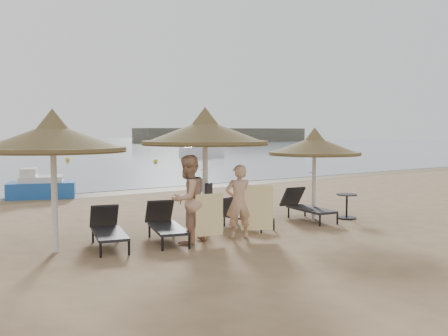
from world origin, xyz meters
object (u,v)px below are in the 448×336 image
Objects in this scene: palapa_center at (205,133)px; person_left at (188,192)px; palapa_left at (53,138)px; pedal_boat at (41,187)px; lounger_far_left at (108,229)px; person_right at (239,196)px; lounger_near_right at (241,214)px; palapa_right at (314,146)px; lounger_near_left at (165,223)px; lounger_far_right at (305,206)px; side_table at (347,207)px.

palapa_center is 1.79m from person_left.
palapa_left is 9.36m from pedal_boat.
person_right reaches higher than lounger_far_left.
lounger_near_right is at bearing 0.26° from palapa_left.
palapa_right is at bearing -142.14° from person_right.
pedal_boat is (-1.95, 10.02, -0.60)m from person_right.
lounger_near_left reaches higher than lounger_far_left.
lounger_far_left is at bearing 168.61° from lounger_near_right.
side_table is at bearing -20.89° from lounger_far_right.
palapa_right is 1.51× the size of lounger_near_right.
lounger_far_right is at bearing -15.69° from lounger_near_right.
palapa_left is at bearing -173.23° from lounger_far_right.
lounger_near_right is at bearing -176.84° from person_left.
palapa_left is at bearing 178.59° from palapa_right.
pedal_boat is (-1.67, 9.00, -2.06)m from palapa_center.
person_left is at bearing -12.08° from lounger_far_left.
person_left is at bearing -66.15° from pedal_boat.
person_left is (-0.93, -0.75, -1.33)m from palapa_center.
lounger_far_left is (-6.14, 0.14, -1.71)m from palapa_right.
palapa_left is 8.37m from side_table.
pedal_boat is at bearing 108.01° from lounger_near_left.
pedal_boat is (-5.03, 9.04, 0.02)m from lounger_far_right.
pedal_boat is at bearing 77.46° from palapa_left.
palapa_left is 1.72× the size of lounger_near_right.
palapa_center reaches higher than palapa_right.
lounger_far_right reaches higher than lounger_near_left.
lounger_far_right is at bearing -139.69° from person_right.
lounger_far_right is at bearing -0.70° from palapa_center.
lounger_near_right is at bearing 167.78° from side_table.
person_left is (-2.09, -0.84, 0.82)m from lounger_near_right.
person_right is (1.50, -0.84, 0.62)m from lounger_near_left.
lounger_near_left is 9.19m from pedal_boat.
pedal_boat is (1.99, 8.93, -1.96)m from palapa_left.
palapa_left reaches higher than lounger_far_right.
lounger_near_left is at bearing 175.54° from side_table.
side_table is at bearing -38.09° from pedal_boat.
lounger_far_left is at bearing -172.98° from lounger_far_right.
person_right reaches higher than lounger_near_left.
person_left is 0.84× the size of pedal_boat.
palapa_right is 0.96× the size of pedal_boat.
palapa_left is at bearing -35.27° from person_left.
person_left is at bearing -172.06° from palapa_right.
palapa_left is at bearing 178.99° from palapa_center.
lounger_far_right is at bearing 151.48° from side_table.
lounger_near_left is 1.01× the size of person_right.
lounger_far_left is at bearing -2.19° from palapa_left.
lounger_far_right is 1.22m from side_table.
palapa_center is (3.65, -0.06, 0.10)m from palapa_left.
palapa_left is 1.53× the size of lounger_far_left.
side_table is at bearing 10.73° from lounger_near_left.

